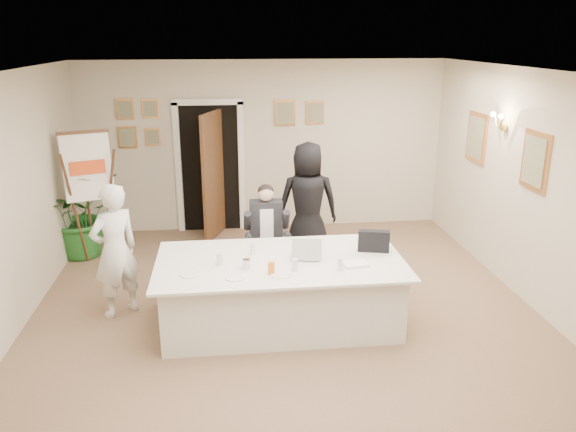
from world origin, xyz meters
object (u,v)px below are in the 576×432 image
at_px(conference_table, 280,291).
at_px(laptop, 305,246).
at_px(steel_jug, 246,264).
at_px(laptop_bag, 374,241).
at_px(oj_glass, 271,268).
at_px(flip_chart, 90,204).
at_px(potted_palm, 81,214).
at_px(seated_man, 267,233).
at_px(standing_man, 115,251).
at_px(standing_woman, 308,203).
at_px(paper_stack, 356,264).

distance_m(conference_table, laptop, 0.60).
distance_m(laptop, steel_jug, 0.72).
relative_size(laptop_bag, oj_glass, 2.77).
bearing_deg(steel_jug, flip_chart, 131.75).
height_order(flip_chart, potted_palm, flip_chart).
xyz_separation_m(laptop_bag, oj_glass, (-1.23, -0.51, -0.06)).
relative_size(seated_man, flip_chart, 0.71).
bearing_deg(standing_man, conference_table, 128.20).
relative_size(standing_man, steel_jug, 14.50).
distance_m(seated_man, laptop_bag, 1.58).
bearing_deg(steel_jug, laptop, 20.66).
bearing_deg(potted_palm, conference_table, -41.92).
bearing_deg(oj_glass, seated_man, 87.44).
height_order(standing_woman, oj_glass, standing_woman).
xyz_separation_m(paper_stack, steel_jug, (-1.19, 0.04, 0.04)).
bearing_deg(standing_woman, steel_jug, 68.31).
distance_m(laptop, laptop_bag, 0.82).
distance_m(flip_chart, standing_man, 1.85).
height_order(seated_man, laptop, seated_man).
bearing_deg(steel_jug, paper_stack, -1.69).
bearing_deg(seated_man, oj_glass, -79.81).
xyz_separation_m(flip_chart, laptop, (2.79, -2.12, 0.04)).
height_order(laptop_bag, steel_jug, laptop_bag).
distance_m(seated_man, laptop, 1.21).
relative_size(conference_table, seated_man, 2.05).
relative_size(conference_table, laptop, 7.86).
bearing_deg(flip_chart, conference_table, -40.92).
bearing_deg(conference_table, standing_woman, 72.25).
bearing_deg(seated_man, laptop_bag, -29.12).
distance_m(standing_man, standing_woman, 2.82).
height_order(potted_palm, oj_glass, potted_palm).
height_order(standing_man, steel_jug, standing_man).
relative_size(standing_woman, oj_glass, 13.50).
distance_m(conference_table, laptop_bag, 1.22).
bearing_deg(laptop_bag, conference_table, -158.98).
bearing_deg(standing_woman, potted_palm, -6.70).
bearing_deg(standing_woman, laptop_bag, 110.70).
distance_m(seated_man, flip_chart, 2.64).
xyz_separation_m(seated_man, paper_stack, (0.87, -1.42, 0.12)).
bearing_deg(laptop_bag, seated_man, 152.01).
bearing_deg(oj_glass, paper_stack, 7.85).
distance_m(flip_chart, standing_woman, 3.11).
height_order(oj_glass, steel_jug, oj_glass).
xyz_separation_m(flip_chart, steel_jug, (2.12, -2.38, -0.04)).
bearing_deg(conference_table, flip_chart, 139.08).
height_order(conference_table, seated_man, seated_man).
distance_m(conference_table, potted_palm, 3.66).
distance_m(standing_woman, laptop_bag, 1.77).
relative_size(flip_chart, standing_woman, 1.07).
bearing_deg(steel_jug, laptop_bag, 13.06).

